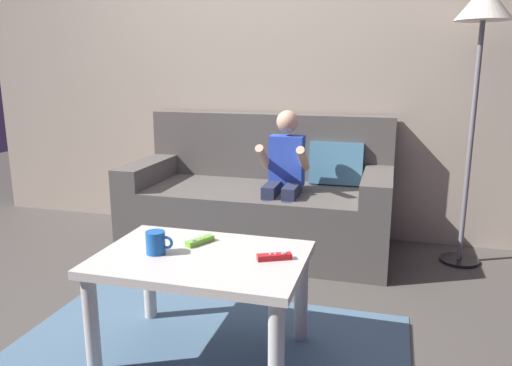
# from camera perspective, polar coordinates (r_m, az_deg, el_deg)

# --- Properties ---
(ground_plane) EXTENTS (8.91, 8.91, 0.00)m
(ground_plane) POSITION_cam_1_polar(r_m,az_deg,el_deg) (2.54, -9.86, -15.54)
(ground_plane) COLOR #4C4742
(wall_back) EXTENTS (4.46, 0.05, 2.50)m
(wall_back) POSITION_cam_1_polar(r_m,az_deg,el_deg) (3.69, -0.03, 13.76)
(wall_back) COLOR #B2A38E
(wall_back) RESTS_ON ground
(couch) EXTENTS (1.74, 0.80, 0.89)m
(couch) POSITION_cam_1_polar(r_m,az_deg,el_deg) (3.40, 0.56, -2.24)
(couch) COLOR #56514C
(couch) RESTS_ON ground
(person_seated_on_couch) EXTENTS (0.30, 0.37, 0.95)m
(person_seated_on_couch) POSITION_cam_1_polar(r_m,az_deg,el_deg) (3.12, 3.22, 0.88)
(person_seated_on_couch) COLOR #282D47
(person_seated_on_couch) RESTS_ON ground
(coffee_table) EXTENTS (0.85, 0.58, 0.46)m
(coffee_table) POSITION_cam_1_polar(r_m,az_deg,el_deg) (2.11, -6.23, -10.15)
(coffee_table) COLOR beige
(coffee_table) RESTS_ON ground
(area_rug) EXTENTS (1.72, 1.15, 0.01)m
(area_rug) POSITION_cam_1_polar(r_m,az_deg,el_deg) (2.28, -5.98, -18.90)
(area_rug) COLOR slate
(area_rug) RESTS_ON ground
(game_remote_lime_near_edge) EXTENTS (0.10, 0.14, 0.03)m
(game_remote_lime_near_edge) POSITION_cam_1_polar(r_m,az_deg,el_deg) (2.20, -6.46, -6.62)
(game_remote_lime_near_edge) COLOR #72C638
(game_remote_lime_near_edge) RESTS_ON coffee_table
(game_remote_red_center) EXTENTS (0.14, 0.09, 0.03)m
(game_remote_red_center) POSITION_cam_1_polar(r_m,az_deg,el_deg) (2.02, 2.13, -8.45)
(game_remote_red_center) COLOR red
(game_remote_red_center) RESTS_ON coffee_table
(coffee_mug) EXTENTS (0.12, 0.08, 0.09)m
(coffee_mug) POSITION_cam_1_polar(r_m,az_deg,el_deg) (2.11, -11.36, -6.70)
(coffee_mug) COLOR #1959B2
(coffee_mug) RESTS_ON coffee_table
(floor_lamp) EXTENTS (0.32, 0.32, 1.67)m
(floor_lamp) POSITION_cam_1_polar(r_m,az_deg,el_deg) (3.25, 24.51, 16.13)
(floor_lamp) COLOR black
(floor_lamp) RESTS_ON ground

